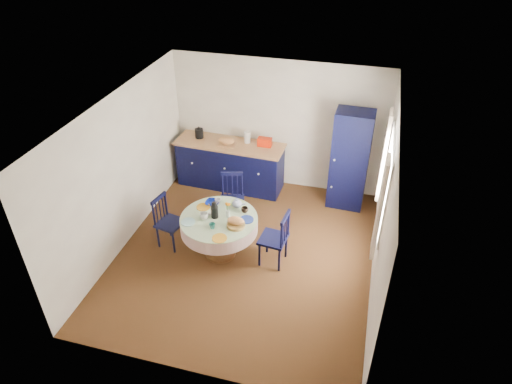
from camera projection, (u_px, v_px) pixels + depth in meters
floor at (246, 254)px, 7.40m from camera, size 4.50×4.50×0.00m
ceiling at (243, 111)px, 6.00m from camera, size 4.50×4.50×0.00m
wall_back at (278, 125)px, 8.51m from camera, size 4.00×0.02×2.50m
wall_left at (122, 171)px, 7.13m from camera, size 0.02×4.50×2.50m
wall_right at (384, 211)px, 6.27m from camera, size 0.02×4.50×2.50m
window at (384, 182)px, 6.37m from camera, size 0.10×1.74×1.45m
kitchen_counter at (230, 164)px, 8.84m from camera, size 2.10×0.73×1.17m
pantry_cabinet at (350, 160)px, 8.06m from camera, size 0.67×0.49×1.86m
dining_table at (220, 224)px, 7.07m from camera, size 1.20×1.20×1.00m
chair_left at (168, 221)px, 7.37m from camera, size 0.45×0.47×0.89m
chair_far at (232, 199)px, 7.87m from camera, size 0.51×0.49×0.93m
chair_right at (276, 238)px, 6.98m from camera, size 0.45×0.46×0.94m
mug_a at (204, 216)px, 6.96m from camera, size 0.13×0.13×0.10m
mug_b at (212, 226)px, 6.76m from camera, size 0.09×0.09×0.09m
mug_c at (245, 210)px, 7.10m from camera, size 0.11×0.11×0.09m
mug_d at (218, 201)px, 7.29m from camera, size 0.10×0.10×0.09m
cobalt_bowl at (212, 203)px, 7.28m from camera, size 0.22×0.22×0.05m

